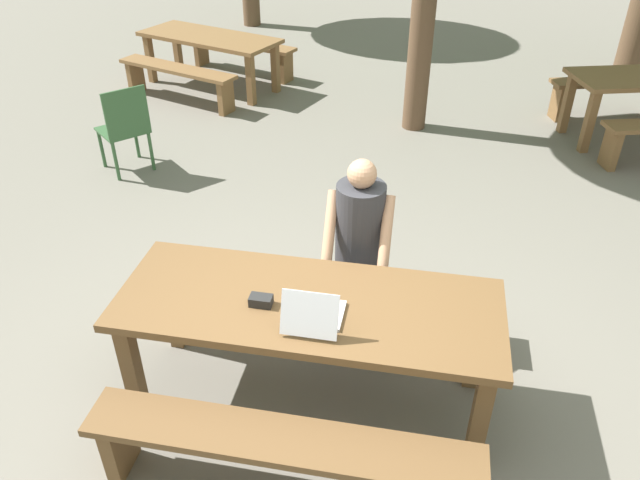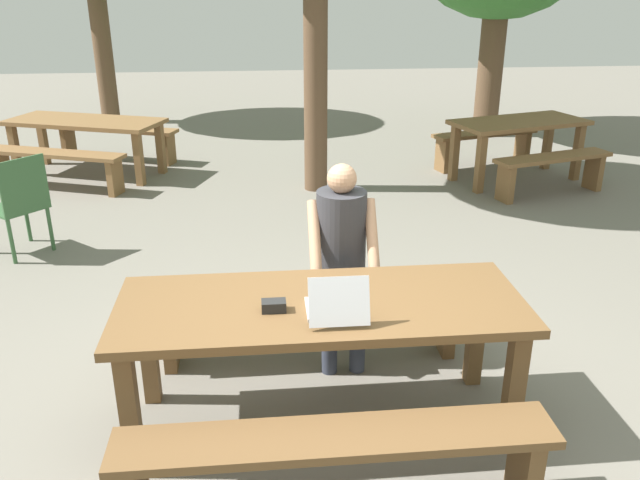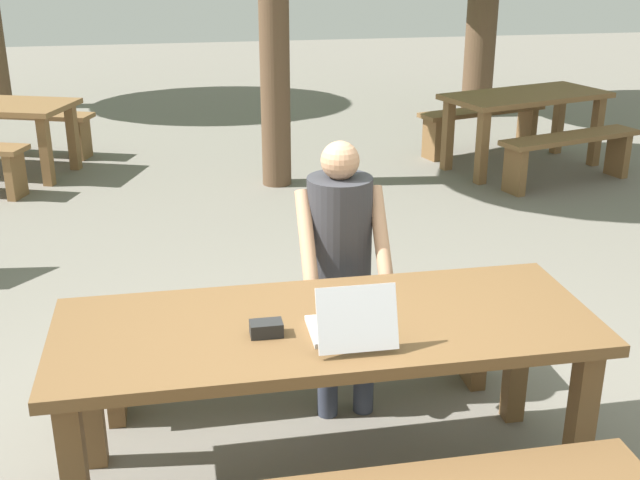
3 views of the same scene
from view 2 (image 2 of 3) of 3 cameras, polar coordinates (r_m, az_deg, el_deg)
ground_plane at (r=3.87m, az=0.09°, el=-15.62°), size 30.00×30.00×0.00m
picnic_table_front at (r=3.50m, az=0.09°, el=-6.96°), size 2.16×0.82×0.77m
bench_near at (r=3.12m, az=1.40°, el=-18.19°), size 2.02×0.30×0.46m
bench_far at (r=4.25m, az=-0.83°, el=-6.19°), size 2.02×0.30×0.46m
laptop at (r=3.28m, az=1.47°, el=-5.77°), size 0.30×0.34×0.25m
small_pouch at (r=3.36m, az=-4.07°, el=-5.77°), size 0.13×0.08×0.06m
person_seated at (r=4.05m, az=1.91°, el=-1.00°), size 0.42×0.41×1.33m
plastic_chair at (r=6.39m, az=-24.82°, el=2.91°), size 0.62×0.62×0.92m
picnic_table_mid at (r=8.38m, az=17.01°, el=9.15°), size 1.77×1.17×0.75m
bench_mid_south at (r=7.96m, az=19.69°, el=6.08°), size 1.49×0.70×0.47m
bench_mid_north at (r=8.95m, az=14.21°, el=8.38°), size 1.49×0.70×0.47m
picnic_table_rear at (r=8.79m, az=-19.87°, el=9.22°), size 2.08×1.38×0.70m
bench_rear_south at (r=8.31m, az=-22.20°, el=6.40°), size 1.74×0.88×0.46m
bench_rear_north at (r=9.40m, az=-17.40°, el=8.71°), size 1.74×0.88×0.46m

